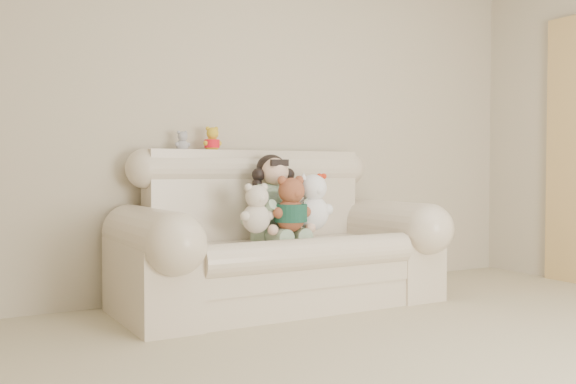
{
  "coord_description": "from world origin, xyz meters",
  "views": [
    {
      "loc": [
        -2.28,
        -1.68,
        0.89
      ],
      "look_at": [
        -0.22,
        1.9,
        0.75
      ],
      "focal_mm": 40.32,
      "sensor_mm": 36.0,
      "label": 1
    }
  ],
  "objects": [
    {
      "name": "wall_back",
      "position": [
        0.0,
        2.5,
        1.3
      ],
      "size": [
        4.5,
        0.0,
        4.5
      ],
      "primitive_type": "plane",
      "rotation": [
        1.57,
        0.0,
        0.0
      ],
      "color": "#BCB296",
      "rests_on": "ground"
    },
    {
      "name": "sofa",
      "position": [
        -0.22,
        2.0,
        0.52
      ],
      "size": [
        2.1,
        0.95,
        1.03
      ],
      "primitive_type": null,
      "color": "beige",
      "rests_on": "floor"
    },
    {
      "name": "seated_child",
      "position": [
        -0.22,
        2.08,
        0.71
      ],
      "size": [
        0.4,
        0.47,
        0.59
      ],
      "primitive_type": null,
      "rotation": [
        0.0,
        0.0,
        0.12
      ],
      "color": "#2C6A30",
      "rests_on": "sofa"
    },
    {
      "name": "brown_teddy",
      "position": [
        -0.22,
        1.85,
        0.71
      ],
      "size": [
        0.31,
        0.27,
        0.42
      ],
      "primitive_type": null,
      "rotation": [
        0.0,
        0.0,
        0.26
      ],
      "color": "brown",
      "rests_on": "sofa"
    },
    {
      "name": "white_cat",
      "position": [
        -0.04,
        1.89,
        0.72
      ],
      "size": [
        0.34,
        0.29,
        0.44
      ],
      "primitive_type": null,
      "rotation": [
        0.0,
        0.0,
        -0.3
      ],
      "color": "white",
      "rests_on": "sofa"
    },
    {
      "name": "cream_teddy",
      "position": [
        -0.45,
        1.9,
        0.68
      ],
      "size": [
        0.26,
        0.21,
        0.36
      ],
      "primitive_type": null,
      "rotation": [
        0.0,
        0.0,
        -0.17
      ],
      "color": "beige",
      "rests_on": "sofa"
    },
    {
      "name": "yellow_mini_bear",
      "position": [
        -0.55,
        2.36,
        1.11
      ],
      "size": [
        0.16,
        0.14,
        0.2
      ],
      "primitive_type": null,
      "rotation": [
        0.0,
        0.0,
        -0.39
      ],
      "color": "yellow",
      "rests_on": "sofa"
    },
    {
      "name": "grey_mini_plush",
      "position": [
        -0.75,
        2.37,
        1.09
      ],
      "size": [
        0.13,
        0.11,
        0.17
      ],
      "primitive_type": null,
      "rotation": [
        0.0,
        0.0,
        -0.35
      ],
      "color": "#AFAFB6",
      "rests_on": "sofa"
    }
  ]
}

